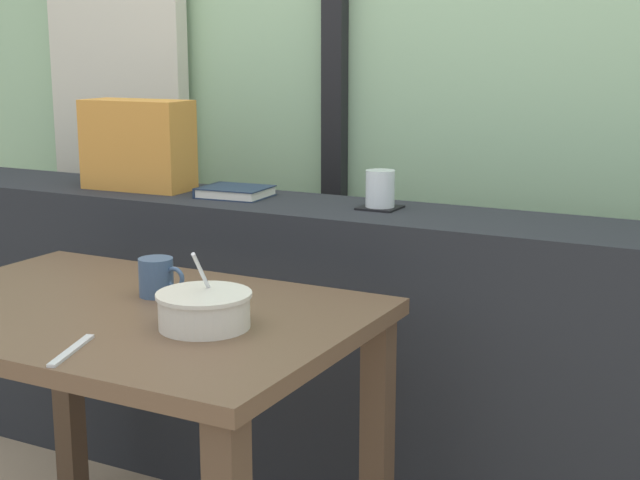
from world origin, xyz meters
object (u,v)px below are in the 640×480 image
object	(u,v)px
breakfast_table	(125,358)
ceramic_mug	(157,277)
coaster_square	(380,208)
fork_utensil	(72,350)
soup_bowl	(204,310)
throw_pillow	(138,145)
closed_book	(235,192)
juice_glass	(380,190)

from	to	relation	value
breakfast_table	ceramic_mug	xyz separation A→B (m)	(0.01, 0.11, 0.15)
coaster_square	fork_utensil	xyz separation A→B (m)	(-0.18, -0.96, -0.12)
soup_bowl	fork_utensil	xyz separation A→B (m)	(-0.13, -0.23, -0.03)
coaster_square	throw_pillow	size ratio (longest dim) A/B	0.31
coaster_square	ceramic_mug	bearing A→B (deg)	-114.88
coaster_square	throw_pillow	world-z (taller)	throw_pillow
fork_utensil	closed_book	bearing A→B (deg)	86.75
breakfast_table	ceramic_mug	world-z (taller)	ceramic_mug
juice_glass	closed_book	xyz separation A→B (m)	(-0.44, -0.01, -0.04)
ceramic_mug	closed_book	bearing A→B (deg)	106.13
breakfast_table	coaster_square	world-z (taller)	coaster_square
soup_bowl	fork_utensil	distance (m)	0.27
coaster_square	fork_utensil	size ratio (longest dim) A/B	0.59
soup_bowl	breakfast_table	bearing A→B (deg)	172.21
coaster_square	breakfast_table	bearing A→B (deg)	-111.88
juice_glass	soup_bowl	distance (m)	0.74
juice_glass	ceramic_mug	world-z (taller)	juice_glass
soup_bowl	ceramic_mug	world-z (taller)	soup_bowl
fork_utensil	ceramic_mug	bearing A→B (deg)	85.55
coaster_square	soup_bowl	bearing A→B (deg)	-93.80
coaster_square	ceramic_mug	world-z (taller)	coaster_square
soup_bowl	fork_utensil	world-z (taller)	soup_bowl
fork_utensil	ceramic_mug	xyz separation A→B (m)	(-0.09, 0.37, 0.04)
soup_bowl	throw_pillow	bearing A→B (deg)	135.45
breakfast_table	throw_pillow	bearing A→B (deg)	125.72
throw_pillow	ceramic_mug	bearing A→B (deg)	-48.82
juice_glass	throw_pillow	bearing A→B (deg)	-178.11
soup_bowl	closed_book	bearing A→B (deg)	118.57
coaster_square	closed_book	xyz separation A→B (m)	(-0.44, -0.01, 0.01)
juice_glass	ceramic_mug	bearing A→B (deg)	-114.88
breakfast_table	throw_pillow	world-z (taller)	throw_pillow
breakfast_table	ceramic_mug	size ratio (longest dim) A/B	8.95
juice_glass	fork_utensil	size ratio (longest dim) A/B	0.56
closed_book	ceramic_mug	distance (m)	0.60
fork_utensil	ceramic_mug	distance (m)	0.39
closed_book	fork_utensil	xyz separation A→B (m)	(0.26, -0.94, -0.14)
breakfast_table	throw_pillow	size ratio (longest dim) A/B	3.16
breakfast_table	closed_book	distance (m)	0.74
soup_bowl	ceramic_mug	distance (m)	0.26
ceramic_mug	soup_bowl	bearing A→B (deg)	-32.46
closed_book	coaster_square	bearing A→B (deg)	1.89
closed_book	fork_utensil	bearing A→B (deg)	-74.65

